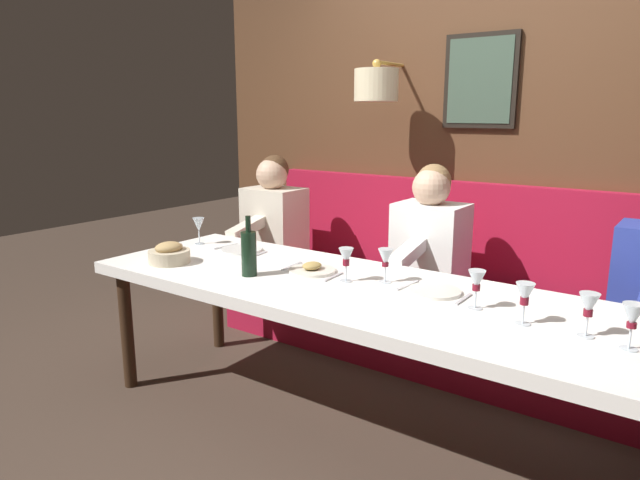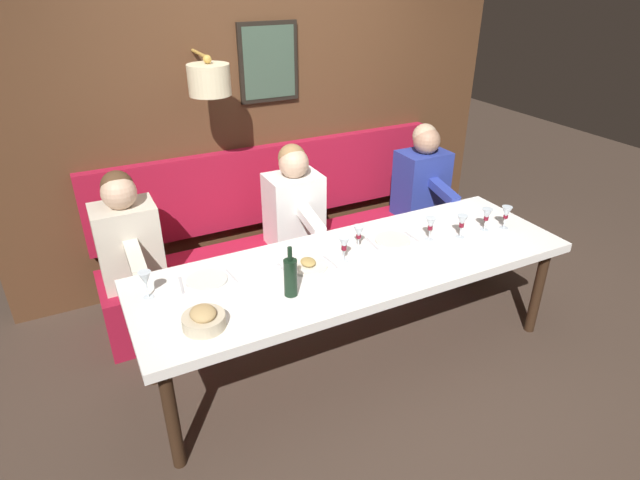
{
  "view_description": "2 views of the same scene",
  "coord_description": "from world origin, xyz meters",
  "px_view_note": "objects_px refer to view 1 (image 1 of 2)",
  "views": [
    {
      "loc": [
        -2.14,
        -1.33,
        1.53
      ],
      "look_at": [
        0.05,
        0.23,
        0.92
      ],
      "focal_mm": 31.69,
      "sensor_mm": 36.0,
      "label": 1
    },
    {
      "loc": [
        -2.4,
        1.48,
        2.38
      ],
      "look_at": [
        0.05,
        0.23,
        0.92
      ],
      "focal_mm": 29.32,
      "sensor_mm": 36.0,
      "label": 2
    }
  ],
  "objects_px": {
    "wine_glass_6": "(633,317)",
    "bread_bowl": "(169,254)",
    "diner_near": "(430,236)",
    "wine_bottle": "(249,253)",
    "dining_table": "(355,298)",
    "wine_glass_4": "(346,258)",
    "wine_glass_3": "(525,295)",
    "diner_middle": "(274,215)",
    "wine_glass_2": "(385,259)",
    "wine_glass_0": "(477,282)",
    "wine_glass_5": "(589,306)",
    "wine_glass_1": "(199,225)"
  },
  "relations": [
    {
      "from": "wine_glass_6",
      "to": "bread_bowl",
      "type": "relative_size",
      "value": 0.75
    },
    {
      "from": "wine_glass_1",
      "to": "wine_glass_2",
      "type": "bearing_deg",
      "value": -91.9
    },
    {
      "from": "dining_table",
      "to": "bread_bowl",
      "type": "height_order",
      "value": "bread_bowl"
    },
    {
      "from": "diner_middle",
      "to": "wine_glass_2",
      "type": "relative_size",
      "value": 4.82
    },
    {
      "from": "wine_glass_4",
      "to": "wine_glass_5",
      "type": "distance_m",
      "value": 1.08
    },
    {
      "from": "bread_bowl",
      "to": "wine_glass_0",
      "type": "bearing_deg",
      "value": -81.24
    },
    {
      "from": "wine_bottle",
      "to": "bread_bowl",
      "type": "xyz_separation_m",
      "value": [
        -0.07,
        0.51,
        -0.07
      ]
    },
    {
      "from": "wine_glass_1",
      "to": "wine_bottle",
      "type": "xyz_separation_m",
      "value": [
        -0.33,
        -0.72,
        -0.0
      ]
    },
    {
      "from": "wine_glass_2",
      "to": "wine_glass_4",
      "type": "distance_m",
      "value": 0.19
    },
    {
      "from": "dining_table",
      "to": "wine_glass_4",
      "type": "relative_size",
      "value": 16.85
    },
    {
      "from": "wine_glass_0",
      "to": "wine_glass_6",
      "type": "relative_size",
      "value": 1.0
    },
    {
      "from": "wine_glass_3",
      "to": "wine_glass_6",
      "type": "bearing_deg",
      "value": -94.81
    },
    {
      "from": "diner_middle",
      "to": "wine_glass_5",
      "type": "relative_size",
      "value": 4.82
    },
    {
      "from": "wine_glass_5",
      "to": "wine_bottle",
      "type": "relative_size",
      "value": 0.55
    },
    {
      "from": "wine_glass_6",
      "to": "wine_bottle",
      "type": "relative_size",
      "value": 0.55
    },
    {
      "from": "wine_bottle",
      "to": "diner_near",
      "type": "bearing_deg",
      "value": -25.33
    },
    {
      "from": "wine_glass_1",
      "to": "wine_glass_2",
      "type": "distance_m",
      "value": 1.32
    },
    {
      "from": "wine_glass_3",
      "to": "wine_glass_6",
      "type": "distance_m",
      "value": 0.37
    },
    {
      "from": "diner_middle",
      "to": "wine_glass_3",
      "type": "bearing_deg",
      "value": -114.64
    },
    {
      "from": "diner_middle",
      "to": "bread_bowl",
      "type": "height_order",
      "value": "diner_middle"
    },
    {
      "from": "diner_near",
      "to": "wine_glass_5",
      "type": "xyz_separation_m",
      "value": [
        -0.92,
        -1.03,
        0.04
      ]
    },
    {
      "from": "diner_middle",
      "to": "wine_glass_6",
      "type": "xyz_separation_m",
      "value": [
        -0.95,
        -2.38,
        0.04
      ]
    },
    {
      "from": "wine_glass_2",
      "to": "diner_near",
      "type": "bearing_deg",
      "value": 8.75
    },
    {
      "from": "wine_glass_0",
      "to": "wine_glass_2",
      "type": "relative_size",
      "value": 1.0
    },
    {
      "from": "wine_glass_2",
      "to": "wine_glass_5",
      "type": "distance_m",
      "value": 0.93
    },
    {
      "from": "wine_glass_5",
      "to": "bread_bowl",
      "type": "height_order",
      "value": "wine_glass_5"
    },
    {
      "from": "bread_bowl",
      "to": "diner_near",
      "type": "bearing_deg",
      "value": -42.22
    },
    {
      "from": "diner_near",
      "to": "wine_glass_0",
      "type": "height_order",
      "value": "diner_near"
    },
    {
      "from": "dining_table",
      "to": "wine_glass_2",
      "type": "relative_size",
      "value": 16.85
    },
    {
      "from": "wine_glass_1",
      "to": "wine_glass_5",
      "type": "distance_m",
      "value": 2.25
    },
    {
      "from": "wine_glass_1",
      "to": "wine_glass_3",
      "type": "bearing_deg",
      "value": -96.18
    },
    {
      "from": "dining_table",
      "to": "wine_glass_1",
      "type": "xyz_separation_m",
      "value": [
        0.18,
        1.24,
        0.18
      ]
    },
    {
      "from": "diner_near",
      "to": "wine_glass_3",
      "type": "relative_size",
      "value": 4.82
    },
    {
      "from": "diner_middle",
      "to": "wine_glass_5",
      "type": "xyz_separation_m",
      "value": [
        -0.92,
        -2.23,
        0.04
      ]
    },
    {
      "from": "wine_glass_6",
      "to": "wine_bottle",
      "type": "xyz_separation_m",
      "value": [
        -0.08,
        1.66,
        0.0
      ]
    },
    {
      "from": "dining_table",
      "to": "wine_glass_4",
      "type": "distance_m",
      "value": 0.19
    },
    {
      "from": "wine_glass_6",
      "to": "bread_bowl",
      "type": "bearing_deg",
      "value": 94.0
    },
    {
      "from": "dining_table",
      "to": "wine_glass_1",
      "type": "height_order",
      "value": "wine_glass_1"
    },
    {
      "from": "diner_near",
      "to": "wine_bottle",
      "type": "xyz_separation_m",
      "value": [
        -1.04,
        0.49,
        0.04
      ]
    },
    {
      "from": "dining_table",
      "to": "wine_glass_0",
      "type": "height_order",
      "value": "wine_glass_0"
    },
    {
      "from": "bread_bowl",
      "to": "wine_glass_3",
      "type": "bearing_deg",
      "value": -84.24
    },
    {
      "from": "diner_near",
      "to": "wine_glass_6",
      "type": "bearing_deg",
      "value": -129.08
    },
    {
      "from": "dining_table",
      "to": "wine_glass_3",
      "type": "height_order",
      "value": "wine_glass_3"
    },
    {
      "from": "dining_table",
      "to": "wine_glass_2",
      "type": "distance_m",
      "value": 0.24
    },
    {
      "from": "diner_near",
      "to": "diner_middle",
      "type": "height_order",
      "value": "same"
    },
    {
      "from": "wine_glass_2",
      "to": "dining_table",
      "type": "bearing_deg",
      "value": 147.33
    },
    {
      "from": "dining_table",
      "to": "wine_glass_1",
      "type": "distance_m",
      "value": 1.26
    },
    {
      "from": "wine_glass_1",
      "to": "bread_bowl",
      "type": "distance_m",
      "value": 0.45
    },
    {
      "from": "dining_table",
      "to": "wine_bottle",
      "type": "height_order",
      "value": "wine_bottle"
    },
    {
      "from": "wine_glass_0",
      "to": "diner_middle",
      "type": "bearing_deg",
      "value": 64.51
    }
  ]
}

